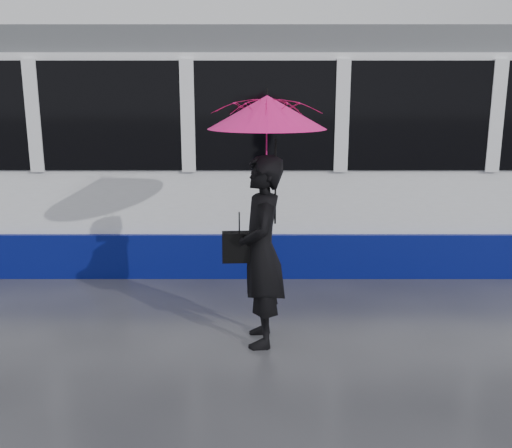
{
  "coord_description": "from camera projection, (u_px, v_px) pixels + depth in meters",
  "views": [
    {
      "loc": [
        0.26,
        -6.23,
        2.54
      ],
      "look_at": [
        0.26,
        -0.13,
        1.1
      ],
      "focal_mm": 40.0,
      "sensor_mm": 36.0,
      "label": 1
    }
  ],
  "objects": [
    {
      "name": "ground",
      "position": [
        234.0,
        313.0,
        6.65
      ],
      "size": [
        90.0,
        90.0,
        0.0
      ],
      "primitive_type": "plane",
      "color": "#27272C",
      "rests_on": "ground"
    },
    {
      "name": "rails",
      "position": [
        240.0,
        253.0,
        9.08
      ],
      "size": [
        34.0,
        1.51,
        0.02
      ],
      "color": "#3F3D38",
      "rests_on": "ground"
    },
    {
      "name": "tram",
      "position": [
        100.0,
        150.0,
        8.7
      ],
      "size": [
        26.0,
        2.56,
        3.35
      ],
      "color": "white",
      "rests_on": "ground"
    },
    {
      "name": "woman",
      "position": [
        261.0,
        252.0,
        5.68
      ],
      "size": [
        0.5,
        0.73,
        1.93
      ],
      "primitive_type": "imported",
      "rotation": [
        0.0,
        0.0,
        -1.52
      ],
      "color": "black",
      "rests_on": "ground"
    },
    {
      "name": "umbrella",
      "position": [
        267.0,
        136.0,
        5.41
      ],
      "size": [
        1.19,
        1.19,
        1.3
      ],
      "rotation": [
        0.0,
        0.0,
        0.06
      ],
      "color": "#E41370",
      "rests_on": "ground"
    },
    {
      "name": "handbag",
      "position": [
        239.0,
        247.0,
        5.68
      ],
      "size": [
        0.35,
        0.17,
        0.48
      ],
      "rotation": [
        0.0,
        0.0,
        0.06
      ],
      "color": "black",
      "rests_on": "ground"
    }
  ]
}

